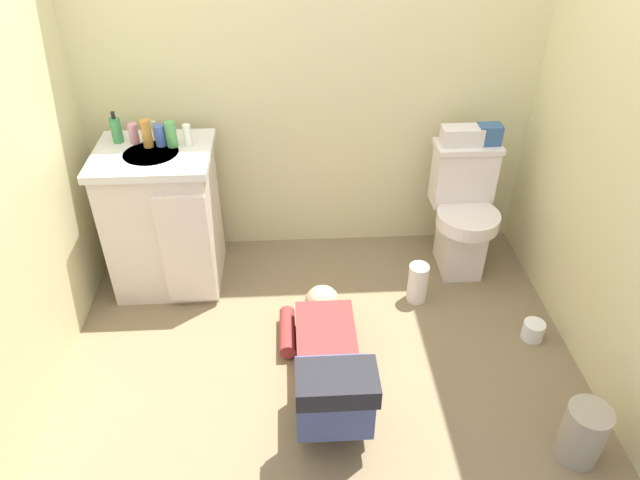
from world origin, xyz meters
The scene contains 17 objects.
ground_plane centered at (0.00, 0.00, -0.02)m, with size 3.01×2.93×0.04m, color #7E6B4C.
wall_back centered at (0.00, 1.00, 1.20)m, with size 2.67×0.08×2.40m, color beige.
toilet centered at (0.85, 0.67, 0.37)m, with size 0.36×0.46×0.75m.
vanity_cabinet centered at (-0.82, 0.62, 0.42)m, with size 0.60×0.53×0.82m.
faucet centered at (-0.83, 0.77, 0.87)m, with size 0.02×0.02×0.10m, color silver.
person_plumber centered at (0.02, -0.27, 0.18)m, with size 0.39×1.06×0.52m.
tissue_box centered at (0.81, 0.76, 0.80)m, with size 0.22×0.11×0.10m, color silver.
toiletry_bag centered at (0.96, 0.76, 0.81)m, with size 0.12×0.09×0.11m, color #33598C.
soap_dispenser centered at (-1.02, 0.75, 0.89)m, with size 0.06×0.06×0.17m.
bottle_pink centered at (-0.93, 0.73, 0.87)m, with size 0.05×0.05×0.11m, color pink.
bottle_amber centered at (-0.85, 0.69, 0.89)m, with size 0.05×0.05×0.15m, color #C58631.
bottle_blue centered at (-0.79, 0.69, 0.87)m, with size 0.06×0.06×0.11m, color #435FB9.
bottle_green centered at (-0.73, 0.68, 0.89)m, with size 0.06×0.06×0.13m, color #51A04E.
bottle_white centered at (-0.65, 0.68, 0.88)m, with size 0.04×0.04×0.11m, color white.
trash_can centered at (1.04, -0.66, 0.14)m, with size 0.18×0.18×0.28m, color #9E947F.
paper_towel_roll centered at (0.55, 0.35, 0.12)m, with size 0.11×0.11×0.23m, color white.
toilet_paper_roll centered at (1.10, 0.02, 0.05)m, with size 0.11×0.11×0.10m, color white.
Camera 1 is at (-0.12, -2.06, 2.15)m, focal length 32.38 mm.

